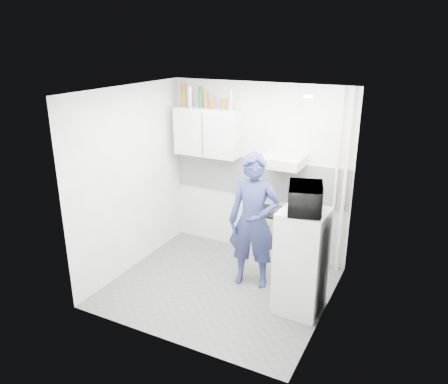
% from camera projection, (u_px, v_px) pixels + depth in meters
% --- Properties ---
extents(floor, '(2.80, 2.80, 0.00)m').
position_uv_depth(floor, '(220.00, 287.00, 5.90)').
color(floor, '#555652').
rests_on(floor, ground).
extents(ceiling, '(2.80, 2.80, 0.00)m').
position_uv_depth(ceiling, '(219.00, 91.00, 5.03)').
color(ceiling, white).
rests_on(ceiling, wall_back).
extents(wall_back, '(2.80, 0.00, 2.80)m').
position_uv_depth(wall_back, '(258.00, 171.00, 6.52)').
color(wall_back, white).
rests_on(wall_back, floor).
extents(wall_left, '(0.00, 2.60, 2.60)m').
position_uv_depth(wall_left, '(130.00, 181.00, 6.07)').
color(wall_left, white).
rests_on(wall_left, floor).
extents(wall_right, '(0.00, 2.60, 2.60)m').
position_uv_depth(wall_right, '(331.00, 216.00, 4.87)').
color(wall_right, white).
rests_on(wall_right, floor).
extents(person, '(0.74, 0.56, 1.82)m').
position_uv_depth(person, '(253.00, 221.00, 5.71)').
color(person, navy).
rests_on(person, floor).
extents(stove, '(0.48, 0.48, 0.78)m').
position_uv_depth(stove, '(271.00, 237.00, 6.47)').
color(stove, beige).
rests_on(stove, floor).
extents(fridge, '(0.55, 0.55, 1.31)m').
position_uv_depth(fridge, '(301.00, 262.00, 5.21)').
color(fridge, silver).
rests_on(fridge, floor).
extents(stove_top, '(0.47, 0.47, 0.03)m').
position_uv_depth(stove_top, '(272.00, 212.00, 6.34)').
color(stove_top, black).
rests_on(stove_top, stove).
extents(saucepan, '(0.16, 0.16, 0.09)m').
position_uv_depth(saucepan, '(275.00, 211.00, 6.22)').
color(saucepan, silver).
rests_on(saucepan, stove_top).
extents(microwave, '(0.64, 0.52, 0.31)m').
position_uv_depth(microwave, '(305.00, 198.00, 4.94)').
color(microwave, black).
rests_on(microwave, fridge).
extents(bottle_a, '(0.08, 0.08, 0.34)m').
position_uv_depth(bottle_a, '(184.00, 95.00, 6.51)').
color(bottle_a, brown).
rests_on(bottle_a, upper_cabinet).
extents(bottle_b, '(0.08, 0.08, 0.30)m').
position_uv_depth(bottle_b, '(190.00, 97.00, 6.47)').
color(bottle_b, silver).
rests_on(bottle_b, upper_cabinet).
extents(bottle_c, '(0.07, 0.07, 0.31)m').
position_uv_depth(bottle_c, '(201.00, 97.00, 6.39)').
color(bottle_c, '#144C1E').
rests_on(bottle_c, upper_cabinet).
extents(bottle_d, '(0.06, 0.06, 0.26)m').
position_uv_depth(bottle_d, '(206.00, 99.00, 6.36)').
color(bottle_d, brown).
rests_on(bottle_d, upper_cabinet).
extents(canister_a, '(0.08, 0.08, 0.20)m').
position_uv_depth(canister_a, '(213.00, 102.00, 6.32)').
color(canister_a, brown).
rests_on(canister_a, upper_cabinet).
extents(canister_b, '(0.08, 0.08, 0.16)m').
position_uv_depth(canister_b, '(224.00, 104.00, 6.25)').
color(canister_b, brown).
rests_on(canister_b, upper_cabinet).
extents(bottle_e, '(0.07, 0.07, 0.28)m').
position_uv_depth(bottle_e, '(231.00, 100.00, 6.18)').
color(bottle_e, silver).
rests_on(bottle_e, upper_cabinet).
extents(upper_cabinet, '(1.00, 0.35, 0.70)m').
position_uv_depth(upper_cabinet, '(208.00, 132.00, 6.51)').
color(upper_cabinet, silver).
rests_on(upper_cabinet, wall_back).
extents(range_hood, '(0.60, 0.50, 0.14)m').
position_uv_depth(range_hood, '(282.00, 161.00, 6.02)').
color(range_hood, beige).
rests_on(range_hood, wall_back).
extents(backsplash, '(2.74, 0.03, 0.60)m').
position_uv_depth(backsplash, '(258.00, 177.00, 6.54)').
color(backsplash, white).
rests_on(backsplash, wall_back).
extents(pipe_a, '(0.05, 0.05, 2.60)m').
position_uv_depth(pipe_a, '(345.00, 185.00, 5.90)').
color(pipe_a, beige).
rests_on(pipe_a, floor).
extents(pipe_b, '(0.04, 0.04, 2.60)m').
position_uv_depth(pipe_b, '(336.00, 184.00, 5.95)').
color(pipe_b, beige).
rests_on(pipe_b, floor).
extents(ceiling_spot_fixture, '(0.10, 0.10, 0.02)m').
position_uv_depth(ceiling_spot_fixture, '(308.00, 96.00, 4.78)').
color(ceiling_spot_fixture, white).
rests_on(ceiling_spot_fixture, ceiling).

